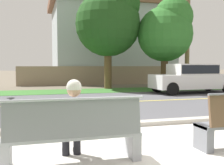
# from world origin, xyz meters

# --- Properties ---
(ground_plane) EXTENTS (140.00, 140.00, 0.00)m
(ground_plane) POSITION_xyz_m (0.00, 8.00, 0.00)
(ground_plane) COLOR #665B4C
(sidewalk_pavement) EXTENTS (44.00, 3.60, 0.01)m
(sidewalk_pavement) POSITION_xyz_m (0.00, 0.40, 0.01)
(sidewalk_pavement) COLOR beige
(sidewalk_pavement) RESTS_ON ground_plane
(curb_edge) EXTENTS (44.00, 0.30, 0.11)m
(curb_edge) POSITION_xyz_m (0.00, 2.35, 0.06)
(curb_edge) COLOR #ADA89E
(curb_edge) RESTS_ON ground_plane
(street_asphalt) EXTENTS (52.00, 8.00, 0.01)m
(street_asphalt) POSITION_xyz_m (0.00, 6.50, 0.00)
(street_asphalt) COLOR #515156
(street_asphalt) RESTS_ON ground_plane
(road_centre_line) EXTENTS (48.00, 0.14, 0.01)m
(road_centre_line) POSITION_xyz_m (0.00, 6.50, 0.01)
(road_centre_line) COLOR #E0CC4C
(road_centre_line) RESTS_ON ground_plane
(far_verge_grass) EXTENTS (48.00, 2.80, 0.02)m
(far_verge_grass) POSITION_xyz_m (0.00, 11.45, 0.01)
(far_verge_grass) COLOR #38702D
(far_verge_grass) RESTS_ON ground_plane
(bench_left) EXTENTS (2.01, 0.48, 1.01)m
(bench_left) POSITION_xyz_m (-1.57, 0.20, 0.46)
(bench_left) COLOR #9EA0A8
(bench_left) RESTS_ON ground_plane
(seated_person_white) EXTENTS (0.52, 0.68, 1.25)m
(seated_person_white) POSITION_xyz_m (-1.55, 0.37, 0.68)
(seated_person_white) COLOR black
(seated_person_white) RESTS_ON ground_plane
(car_white_far) EXTENTS (4.30, 1.86, 1.54)m
(car_white_far) POSITION_xyz_m (5.87, 8.90, 0.85)
(car_white_far) COLOR silver
(car_white_far) RESTS_ON ground_plane
(shade_tree_left) EXTENTS (4.02, 4.02, 6.63)m
(shade_tree_left) POSITION_xyz_m (2.38, 12.54, 4.31)
(shade_tree_left) COLOR brown
(shade_tree_left) RESTS_ON ground_plane
(shade_tree_centre) EXTENTS (3.39, 3.39, 5.59)m
(shade_tree_centre) POSITION_xyz_m (5.70, 11.48, 3.63)
(shade_tree_centre) COLOR brown
(shade_tree_centre) RESTS_ON ground_plane
(garden_wall) EXTENTS (13.00, 0.36, 1.40)m
(garden_wall) POSITION_xyz_m (3.07, 16.35, 0.70)
(garden_wall) COLOR gray
(garden_wall) RESTS_ON ground_plane
(house_across_street) EXTENTS (10.65, 6.91, 6.98)m
(house_across_street) POSITION_xyz_m (4.39, 19.55, 3.54)
(house_across_street) COLOR #A3ADB2
(house_across_street) RESTS_ON ground_plane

